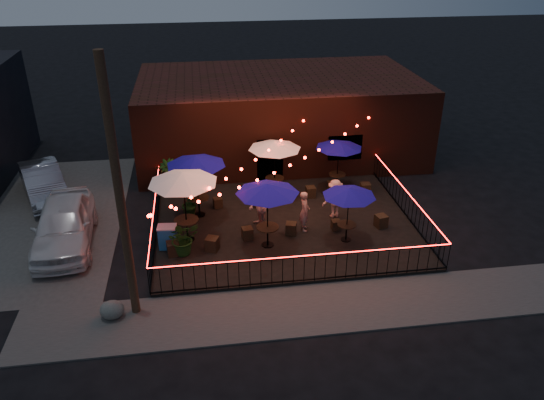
{
  "coord_description": "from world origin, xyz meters",
  "views": [
    {
      "loc": [
        -3.1,
        -16.1,
        10.59
      ],
      "look_at": [
        -0.49,
        2.02,
        1.2
      ],
      "focal_mm": 35.0,
      "sensor_mm": 36.0,
      "label": 1
    }
  ],
  "objects_px": {
    "cafe_table_2": "(267,189)",
    "cafe_table_3": "(275,146)",
    "utility_pole": "(120,197)",
    "cooler": "(168,237)",
    "cafe_table_1": "(196,161)",
    "cafe_table_5": "(339,145)",
    "boulder": "(112,310)",
    "cafe_table_0": "(183,178)",
    "cafe_table_4": "(349,193)"
  },
  "relations": [
    {
      "from": "cafe_table_2",
      "to": "cafe_table_3",
      "type": "distance_m",
      "value": 4.27
    },
    {
      "from": "utility_pole",
      "to": "cooler",
      "type": "xyz_separation_m",
      "value": [
        0.9,
        3.41,
        -3.4
      ]
    },
    {
      "from": "cafe_table_1",
      "to": "utility_pole",
      "type": "bearing_deg",
      "value": -109.89
    },
    {
      "from": "cafe_table_3",
      "to": "cooler",
      "type": "bearing_deg",
      "value": -139.7
    },
    {
      "from": "utility_pole",
      "to": "cafe_table_2",
      "type": "height_order",
      "value": "utility_pole"
    },
    {
      "from": "cafe_table_5",
      "to": "cooler",
      "type": "xyz_separation_m",
      "value": [
        -7.36,
        -3.99,
        -1.62
      ]
    },
    {
      "from": "cafe_table_3",
      "to": "cafe_table_2",
      "type": "bearing_deg",
      "value": -101.9
    },
    {
      "from": "cafe_table_1",
      "to": "cafe_table_2",
      "type": "distance_m",
      "value": 3.64
    },
    {
      "from": "cafe_table_3",
      "to": "cafe_table_5",
      "type": "distance_m",
      "value": 2.86
    },
    {
      "from": "cafe_table_3",
      "to": "cooler",
      "type": "relative_size",
      "value": 2.78
    },
    {
      "from": "utility_pole",
      "to": "boulder",
      "type": "bearing_deg",
      "value": -163.43
    },
    {
      "from": "cafe_table_1",
      "to": "boulder",
      "type": "height_order",
      "value": "cafe_table_1"
    },
    {
      "from": "utility_pole",
      "to": "cafe_table_0",
      "type": "height_order",
      "value": "utility_pole"
    },
    {
      "from": "cafe_table_5",
      "to": "cooler",
      "type": "relative_size",
      "value": 2.54
    },
    {
      "from": "cafe_table_4",
      "to": "cafe_table_5",
      "type": "relative_size",
      "value": 1.08
    },
    {
      "from": "cafe_table_2",
      "to": "cafe_table_3",
      "type": "relative_size",
      "value": 1.01
    },
    {
      "from": "cafe_table_3",
      "to": "cafe_table_5",
      "type": "xyz_separation_m",
      "value": [
        2.85,
        0.17,
        -0.2
      ]
    },
    {
      "from": "boulder",
      "to": "cooler",
      "type": "bearing_deg",
      "value": 66.42
    },
    {
      "from": "boulder",
      "to": "cafe_table_4",
      "type": "bearing_deg",
      "value": 21.4
    },
    {
      "from": "cafe_table_1",
      "to": "boulder",
      "type": "distance_m",
      "value": 6.92
    },
    {
      "from": "cafe_table_0",
      "to": "cafe_table_5",
      "type": "distance_m",
      "value": 7.56
    },
    {
      "from": "cafe_table_3",
      "to": "cooler",
      "type": "xyz_separation_m",
      "value": [
        -4.51,
        -3.82,
        -1.83
      ]
    },
    {
      "from": "utility_pole",
      "to": "boulder",
      "type": "height_order",
      "value": "utility_pole"
    },
    {
      "from": "cafe_table_0",
      "to": "cafe_table_5",
      "type": "bearing_deg",
      "value": 28.05
    },
    {
      "from": "cafe_table_4",
      "to": "cooler",
      "type": "relative_size",
      "value": 2.75
    },
    {
      "from": "cafe_table_2",
      "to": "cafe_table_5",
      "type": "xyz_separation_m",
      "value": [
        3.73,
        4.35,
        -0.22
      ]
    },
    {
      "from": "cafe_table_1",
      "to": "cafe_table_0",
      "type": "bearing_deg",
      "value": -104.21
    },
    {
      "from": "cafe_table_0",
      "to": "cafe_table_3",
      "type": "distance_m",
      "value": 5.1
    },
    {
      "from": "cafe_table_1",
      "to": "cafe_table_3",
      "type": "xyz_separation_m",
      "value": [
        3.33,
        1.48,
        -0.09
      ]
    },
    {
      "from": "utility_pole",
      "to": "cafe_table_1",
      "type": "distance_m",
      "value": 6.29
    },
    {
      "from": "cooler",
      "to": "boulder",
      "type": "relative_size",
      "value": 1.1
    },
    {
      "from": "cafe_table_3",
      "to": "boulder",
      "type": "bearing_deg",
      "value": -129.3
    },
    {
      "from": "cafe_table_0",
      "to": "cafe_table_2",
      "type": "height_order",
      "value": "cafe_table_0"
    },
    {
      "from": "cafe_table_4",
      "to": "cafe_table_2",
      "type": "bearing_deg",
      "value": 179.07
    },
    {
      "from": "cafe_table_5",
      "to": "boulder",
      "type": "bearing_deg",
      "value": -139.61
    },
    {
      "from": "cafe_table_1",
      "to": "cafe_table_5",
      "type": "relative_size",
      "value": 1.3
    },
    {
      "from": "cafe_table_0",
      "to": "cafe_table_2",
      "type": "relative_size",
      "value": 1.24
    },
    {
      "from": "cafe_table_5",
      "to": "cooler",
      "type": "bearing_deg",
      "value": -151.52
    },
    {
      "from": "utility_pole",
      "to": "cafe_table_3",
      "type": "distance_m",
      "value": 9.17
    },
    {
      "from": "cafe_table_5",
      "to": "cafe_table_1",
      "type": "bearing_deg",
      "value": -165.03
    },
    {
      "from": "utility_pole",
      "to": "cafe_table_5",
      "type": "relative_size",
      "value": 3.51
    },
    {
      "from": "cafe_table_3",
      "to": "cooler",
      "type": "height_order",
      "value": "cafe_table_3"
    },
    {
      "from": "utility_pole",
      "to": "cafe_table_4",
      "type": "bearing_deg",
      "value": 21.82
    },
    {
      "from": "cafe_table_5",
      "to": "cooler",
      "type": "distance_m",
      "value": 8.53
    },
    {
      "from": "cafe_table_0",
      "to": "boulder",
      "type": "xyz_separation_m",
      "value": [
        -2.27,
        -4.05,
        -2.38
      ]
    },
    {
      "from": "cafe_table_2",
      "to": "cafe_table_4",
      "type": "bearing_deg",
      "value": -0.93
    },
    {
      "from": "cooler",
      "to": "cafe_table_1",
      "type": "bearing_deg",
      "value": 68.42
    },
    {
      "from": "cafe_table_1",
      "to": "boulder",
      "type": "xyz_separation_m",
      "value": [
        -2.75,
        -5.95,
        -2.21
      ]
    },
    {
      "from": "cafe_table_3",
      "to": "cafe_table_4",
      "type": "height_order",
      "value": "cafe_table_3"
    },
    {
      "from": "cafe_table_1",
      "to": "cooler",
      "type": "distance_m",
      "value": 3.25
    }
  ]
}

